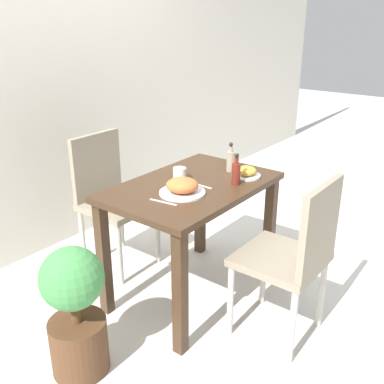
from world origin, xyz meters
TOP-DOWN VIEW (x-y plane):
  - ground_plane at (0.00, 0.00)m, footprint 16.00×16.00m
  - wall_back at (0.00, 1.23)m, footprint 8.00×0.05m
  - dining_table at (0.00, 0.00)m, footprint 1.01×0.66m
  - chair_near at (-0.00, -0.66)m, footprint 0.42×0.42m
  - chair_far at (-0.03, 0.68)m, footprint 0.42×0.42m
  - food_plate at (-0.15, -0.05)m, footprint 0.25×0.25m
  - side_plate at (0.29, -0.18)m, footprint 0.17×0.17m
  - drink_cup at (0.01, 0.10)m, footprint 0.08×0.08m
  - sauce_bottle at (0.32, -0.05)m, footprint 0.05×0.05m
  - condiment_bottle at (0.15, -0.20)m, footprint 0.05×0.05m
  - fork_utensil at (-0.31, -0.05)m, footprint 0.03×0.16m
  - spoon_utensil at (0.01, -0.05)m, footprint 0.01×0.17m
  - potted_plant_left at (-0.85, 0.03)m, footprint 0.30×0.30m

SIDE VIEW (x-z plane):
  - ground_plane at x=0.00m, z-range 0.00..0.00m
  - potted_plant_left at x=-0.85m, z-range 0.01..0.68m
  - chair_near at x=0.00m, z-range 0.06..0.97m
  - chair_far at x=-0.03m, z-range 0.06..0.97m
  - dining_table at x=0.00m, z-range 0.24..0.97m
  - fork_utensil at x=-0.31m, z-range 0.73..0.74m
  - spoon_utensil at x=0.01m, z-range 0.73..0.74m
  - side_plate at x=0.29m, z-range 0.73..0.79m
  - drink_cup at x=0.01m, z-range 0.73..0.81m
  - food_plate at x=-0.15m, z-range 0.73..0.81m
  - sauce_bottle at x=0.32m, z-range 0.71..0.89m
  - condiment_bottle at x=0.15m, z-range 0.71..0.89m
  - wall_back at x=0.00m, z-range 0.00..2.60m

